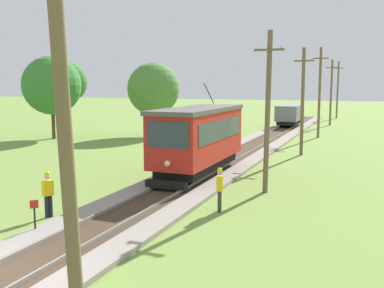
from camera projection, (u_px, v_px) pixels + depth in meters
The scene contains 18 objects.
ground_plane at pixel (1, 286), 11.20m from camera, with size 260.00×260.00×0.00m, color olive.
track_ballast at pixel (1, 282), 11.18m from camera, with size 4.20×120.00×0.18m, color gray.
sleeper_bed at pixel (0, 279), 11.17m from camera, with size 2.04×120.00×0.01m, color #423323.
rail_right at pixel (23, 281), 10.90m from camera, with size 0.07×120.00×0.14m, color gray.
red_tram at pixel (199, 138), 23.84m from camera, with size 2.60×8.54×4.79m.
freight_car at pixel (289, 115), 50.74m from camera, with size 2.40×5.20×2.31m.
utility_pole_foreground at pixel (66, 145), 6.87m from camera, with size 1.40×0.65×8.07m.
utility_pole_near_tram at pixel (268, 110), 20.50m from camera, with size 1.40×0.61×7.52m.
utility_pole_mid at pixel (303, 101), 31.13m from camera, with size 1.40×0.49×7.57m.
utility_pole_far at pixel (320, 92), 41.43m from camera, with size 1.40×0.40×8.43m.
utility_pole_distant at pixel (331, 92), 53.93m from camera, with size 1.40×0.33×7.98m.
utility_pole_horizon at pixel (338, 89), 64.70m from camera, with size 1.40×0.29×8.32m.
trackside_signal_marker at pixel (35, 215), 14.98m from camera, with size 0.21×0.21×1.18m.
track_worker at pixel (48, 192), 16.81m from camera, with size 0.38×0.45×1.78m.
second_worker at pixel (220, 187), 17.57m from camera, with size 0.32×0.43×1.78m.
tree_left_near at pixel (67, 82), 42.41m from camera, with size 3.89×3.89×7.20m.
tree_right_near at pixel (153, 89), 42.92m from camera, with size 5.08×5.08×7.11m.
tree_left_far at pixel (52, 86), 40.36m from camera, with size 5.34×5.34×7.59m.
Camera 1 is at (8.44, -8.05, 5.08)m, focal length 41.36 mm.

